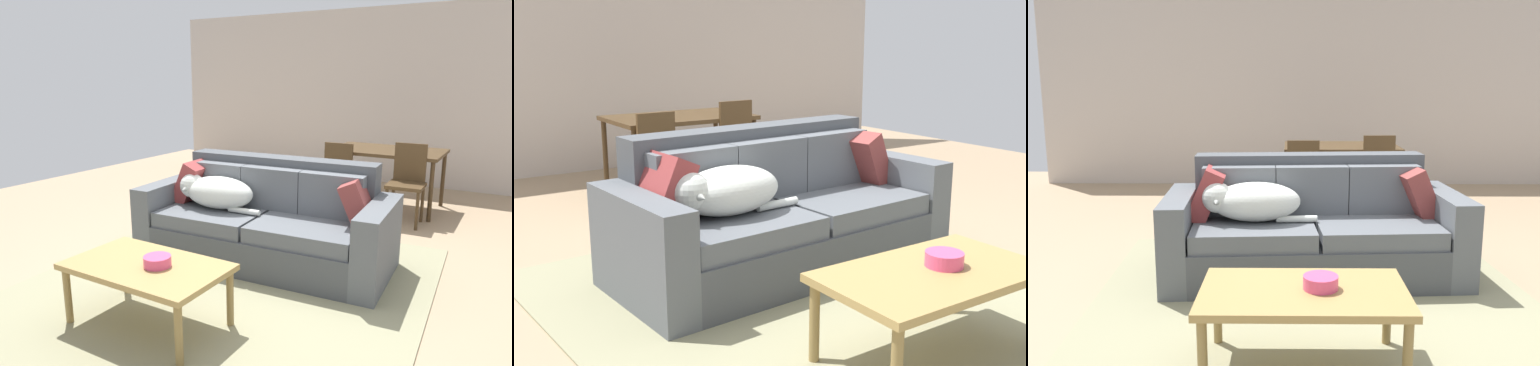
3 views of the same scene
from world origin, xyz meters
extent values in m
plane|color=tan|center=(0.00, 0.00, 0.00)|extent=(10.00, 10.00, 0.00)
cube|color=beige|center=(0.00, 4.00, 1.35)|extent=(8.00, 0.12, 2.70)
cube|color=gray|center=(-0.16, -0.58, 0.01)|extent=(3.30, 3.59, 0.01)
cube|color=#474B4F|center=(-0.16, 0.08, 0.16)|extent=(1.92, 1.08, 0.33)
cube|color=#575C61|center=(-0.63, 0.05, 0.40)|extent=(0.96, 0.98, 0.14)
cube|color=#575C61|center=(0.30, 0.11, 0.40)|extent=(0.96, 0.98, 0.14)
cube|color=#474B4F|center=(-0.19, 0.44, 0.69)|extent=(1.87, 0.36, 0.46)
cube|color=#575C61|center=(-0.75, 0.21, 0.66)|extent=(0.58, 0.20, 0.39)
cube|color=#575C61|center=(-0.17, 0.25, 0.66)|extent=(0.58, 0.20, 0.39)
cube|color=#575C61|center=(0.40, 0.29, 0.66)|extent=(0.58, 0.20, 0.39)
cube|color=#575C61|center=(-1.19, 0.01, 0.33)|extent=(0.27, 0.98, 0.66)
cube|color=#575C61|center=(0.87, 0.14, 0.33)|extent=(0.27, 0.98, 0.66)
ellipsoid|color=silver|center=(-0.61, 0.01, 0.61)|extent=(0.70, 0.44, 0.30)
sphere|color=silver|center=(-0.89, -0.03, 0.65)|extent=(0.23, 0.23, 0.23)
cone|color=#9FA29A|center=(-0.89, -0.13, 0.64)|extent=(0.11, 0.13, 0.10)
cylinder|color=silver|center=(-0.30, -0.05, 0.50)|extent=(0.31, 0.07, 0.05)
cube|color=#933737|center=(-1.00, 0.14, 0.65)|extent=(0.34, 0.43, 0.43)
cube|color=brown|center=(0.66, 0.25, 0.64)|extent=(0.36, 0.43, 0.42)
cube|color=#A7874C|center=(-0.28, -1.31, 0.43)|extent=(1.08, 0.64, 0.04)
cylinder|color=olive|center=(-0.76, -1.04, 0.20)|extent=(0.05, 0.05, 0.41)
cylinder|color=olive|center=(0.21, -1.04, 0.20)|extent=(0.05, 0.05, 0.41)
cylinder|color=#EA4C7F|center=(-0.19, -1.30, 0.48)|extent=(0.18, 0.18, 0.07)
cube|color=#48341D|center=(0.27, 2.50, 0.73)|extent=(1.37, 0.89, 0.04)
cylinder|color=#3D2C19|center=(-0.36, 2.11, 0.36)|extent=(0.05, 0.05, 0.71)
cylinder|color=#3D2C19|center=(0.90, 2.11, 0.36)|extent=(0.05, 0.05, 0.71)
cylinder|color=#3D2C19|center=(-0.36, 2.90, 0.36)|extent=(0.05, 0.05, 0.71)
cylinder|color=#3D2C19|center=(0.90, 2.90, 0.36)|extent=(0.05, 0.05, 0.71)
cube|color=#48341D|center=(-0.19, 1.82, 0.44)|extent=(0.41, 0.41, 0.04)
cube|color=#48341D|center=(-0.20, 2.00, 0.66)|extent=(0.36, 0.04, 0.41)
cylinder|color=#412E1A|center=(-0.36, 1.65, 0.21)|extent=(0.04, 0.04, 0.42)
cylinder|color=#412E1A|center=(-0.02, 1.65, 0.21)|extent=(0.04, 0.04, 0.42)
cylinder|color=#412E1A|center=(-0.37, 1.99, 0.21)|extent=(0.04, 0.04, 0.42)
cylinder|color=#412E1A|center=(-0.03, 1.99, 0.21)|extent=(0.04, 0.04, 0.42)
cube|color=#48341D|center=(0.67, 1.87, 0.45)|extent=(0.42, 0.42, 0.04)
cube|color=#48341D|center=(0.66, 2.05, 0.70)|extent=(0.36, 0.05, 0.44)
cylinder|color=#412E1A|center=(0.51, 1.70, 0.22)|extent=(0.04, 0.04, 0.43)
cylinder|color=#412E1A|center=(0.85, 1.71, 0.22)|extent=(0.04, 0.04, 0.43)
cylinder|color=#412E1A|center=(0.49, 2.04, 0.22)|extent=(0.04, 0.04, 0.43)
cylinder|color=#412E1A|center=(0.83, 2.05, 0.22)|extent=(0.04, 0.04, 0.43)
camera|label=1|loc=(1.86, -3.47, 1.69)|focal=32.98mm
camera|label=2|loc=(-2.48, -3.21, 1.52)|focal=44.49mm
camera|label=3|loc=(-0.35, -3.90, 1.50)|focal=37.20mm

